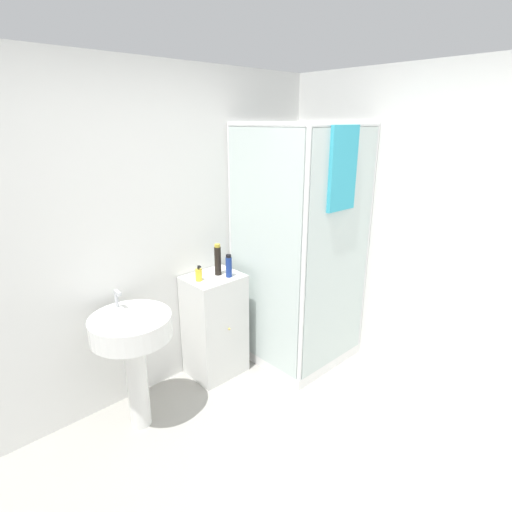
# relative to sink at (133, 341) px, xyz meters

# --- Properties ---
(wall_back) EXTENTS (6.40, 0.06, 2.50)m
(wall_back) POSITION_rel_sink_xyz_m (0.32, 0.36, 0.57)
(wall_back) COLOR white
(wall_back) RESTS_ON ground_plane
(wall_right) EXTENTS (0.06, 6.40, 2.50)m
(wall_right) POSITION_rel_sink_xyz_m (2.02, -1.34, 0.57)
(wall_right) COLOR white
(wall_right) RESTS_ON ground_plane
(shower_enclosure) EXTENTS (0.87, 0.90, 2.08)m
(shower_enclosure) POSITION_rel_sink_xyz_m (1.49, -0.18, -0.10)
(shower_enclosure) COLOR white
(shower_enclosure) RESTS_ON ground_plane
(vanity_cabinet) EXTENTS (0.45, 0.39, 0.89)m
(vanity_cabinet) POSITION_rel_sink_xyz_m (0.79, 0.14, -0.23)
(vanity_cabinet) COLOR silver
(vanity_cabinet) RESTS_ON ground_plane
(sink) EXTENTS (0.54, 0.54, 0.99)m
(sink) POSITION_rel_sink_xyz_m (0.00, 0.00, 0.00)
(sink) COLOR white
(sink) RESTS_ON ground_plane
(soap_dispenser) EXTENTS (0.05, 0.05, 0.13)m
(soap_dispenser) POSITION_rel_sink_xyz_m (0.66, 0.14, 0.27)
(soap_dispenser) COLOR yellow
(soap_dispenser) RESTS_ON vanity_cabinet
(shampoo_bottle_tall_black) EXTENTS (0.05, 0.05, 0.26)m
(shampoo_bottle_tall_black) POSITION_rel_sink_xyz_m (0.85, 0.14, 0.34)
(shampoo_bottle_tall_black) COLOR black
(shampoo_bottle_tall_black) RESTS_ON vanity_cabinet
(shampoo_bottle_blue) EXTENTS (0.05, 0.05, 0.19)m
(shampoo_bottle_blue) POSITION_rel_sink_xyz_m (0.88, 0.05, 0.31)
(shampoo_bottle_blue) COLOR navy
(shampoo_bottle_blue) RESTS_ON vanity_cabinet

